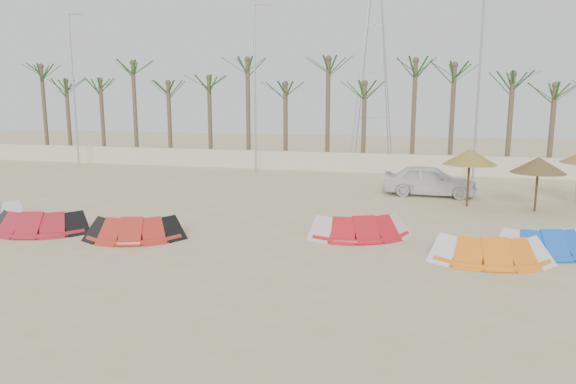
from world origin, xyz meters
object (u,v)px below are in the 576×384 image
(kite_orange, at_px, (490,247))
(parasol_left, at_px, (470,157))
(kite_red_right, at_px, (362,224))
(kite_red_mid, at_px, (139,226))
(parasol_mid, at_px, (538,165))
(kite_red_left, at_px, (43,220))
(car, at_px, (430,180))
(kite_blue, at_px, (546,240))

(kite_orange, relative_size, parasol_left, 1.37)
(kite_orange, bearing_deg, kite_red_right, 155.34)
(kite_red_mid, bearing_deg, parasol_mid, 30.23)
(kite_red_left, height_order, kite_red_mid, same)
(kite_red_left, distance_m, parasol_mid, 20.31)
(kite_orange, distance_m, parasol_mid, 8.61)
(kite_red_right, height_order, parasol_mid, parasol_mid)
(kite_red_left, bearing_deg, parasol_mid, 24.86)
(kite_red_left, distance_m, parasol_left, 18.03)
(parasol_mid, relative_size, car, 0.52)
(kite_red_mid, height_order, kite_orange, same)
(kite_orange, bearing_deg, parasol_left, 90.38)
(kite_red_left, distance_m, kite_blue, 17.53)
(kite_red_mid, bearing_deg, kite_orange, 2.09)
(kite_blue, relative_size, car, 0.74)
(kite_blue, xyz_separation_m, car, (-3.54, 9.47, 0.37))
(kite_blue, bearing_deg, kite_red_right, 174.52)
(kite_red_mid, distance_m, parasol_left, 14.73)
(kite_red_mid, height_order, parasol_mid, parasol_mid)
(kite_blue, bearing_deg, car, 110.51)
(parasol_left, distance_m, car, 3.28)
(parasol_left, bearing_deg, kite_orange, -89.62)
(kite_red_left, xyz_separation_m, parasol_mid, (18.37, 8.51, 1.63))
(kite_orange, xyz_separation_m, kite_blue, (1.81, 1.32, -0.00))
(kite_red_right, distance_m, kite_blue, 5.94)
(kite_blue, xyz_separation_m, parasol_left, (-1.86, 7.08, 1.87))
(kite_red_mid, distance_m, car, 15.01)
(parasol_mid, bearing_deg, kite_blue, -97.98)
(kite_red_mid, bearing_deg, parasol_left, 37.15)
(kite_red_left, xyz_separation_m, kite_red_mid, (3.92, 0.09, -0.00))
(kite_red_left, bearing_deg, parasol_left, 29.80)
(kite_orange, bearing_deg, parasol_mid, 71.05)
(kite_red_right, bearing_deg, parasol_mid, 41.70)
(kite_red_right, bearing_deg, kite_red_left, -168.21)
(kite_red_left, relative_size, car, 0.83)
(kite_red_mid, relative_size, kite_red_right, 0.92)
(kite_red_mid, distance_m, parasol_mid, 16.80)
(kite_red_left, relative_size, parasol_left, 1.45)
(kite_orange, distance_m, parasol_left, 8.60)
(kite_orange, distance_m, car, 10.94)
(car, bearing_deg, parasol_mid, -119.25)
(kite_red_left, distance_m, kite_orange, 15.63)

